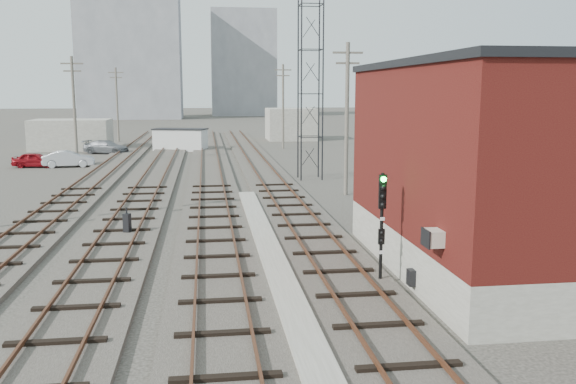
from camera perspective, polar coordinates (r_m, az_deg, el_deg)
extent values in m
plane|color=#282621|center=(67.79, -6.15, 4.14)|extent=(320.00, 320.00, 0.00)
cube|color=#332D28|center=(47.08, -2.38, 1.99)|extent=(3.20, 90.00, 0.20)
cube|color=#4C2816|center=(46.99, -3.25, 2.25)|extent=(0.07, 90.00, 0.12)
cube|color=#4C2816|center=(47.12, -1.51, 2.28)|extent=(0.07, 90.00, 0.12)
cube|color=#332D28|center=(46.89, -7.25, 1.89)|extent=(3.20, 90.00, 0.20)
cube|color=#4C2816|center=(46.86, -8.13, 2.15)|extent=(0.07, 90.00, 0.12)
cube|color=#4C2816|center=(46.87, -6.38, 2.19)|extent=(0.07, 90.00, 0.12)
cube|color=#332D28|center=(47.03, -12.13, 1.78)|extent=(3.20, 90.00, 0.20)
cube|color=#4C2816|center=(47.06, -13.01, 2.03)|extent=(0.07, 90.00, 0.12)
cube|color=#4C2816|center=(46.95, -11.27, 2.08)|extent=(0.07, 90.00, 0.12)
cube|color=#332D28|center=(47.51, -16.95, 1.65)|extent=(3.20, 90.00, 0.20)
cube|color=#4C2816|center=(47.60, -17.81, 1.90)|extent=(0.07, 90.00, 0.12)
cube|color=#4C2816|center=(47.37, -16.10, 1.95)|extent=(0.07, 90.00, 0.12)
cube|color=gray|center=(22.45, -1.50, -6.26)|extent=(0.90, 28.00, 0.26)
cube|color=gray|center=(22.28, 17.36, -5.18)|extent=(6.00, 12.00, 1.50)
cube|color=#4E1912|center=(21.68, 17.82, 3.82)|extent=(6.00, 12.00, 5.50)
cube|color=black|center=(21.61, 18.20, 11.35)|extent=(6.20, 12.20, 0.25)
cube|color=beige|center=(17.10, 13.44, -4.20)|extent=(0.45, 0.62, 0.45)
cube|color=black|center=(19.41, 11.44, -7.84)|extent=(0.20, 0.35, 0.50)
cylinder|color=black|center=(42.27, 1.26, 11.20)|extent=(0.10, 0.10, 15.00)
cylinder|color=black|center=(42.53, 3.30, 11.18)|extent=(0.10, 0.10, 15.00)
cylinder|color=black|center=(43.75, 0.95, 11.14)|extent=(0.10, 0.10, 15.00)
cylinder|color=black|center=(44.00, 2.92, 11.12)|extent=(0.10, 0.10, 15.00)
cylinder|color=#595147|center=(53.59, -19.35, 7.10)|extent=(0.24, 0.24, 9.00)
cube|color=#595147|center=(53.61, -19.58, 11.26)|extent=(1.80, 0.12, 0.12)
cube|color=#595147|center=(53.59, -19.54, 10.62)|extent=(1.40, 0.12, 0.12)
cylinder|color=#595147|center=(78.24, -15.70, 7.85)|extent=(0.24, 0.24, 9.00)
cube|color=#595147|center=(78.25, -15.82, 10.71)|extent=(1.80, 0.12, 0.12)
cube|color=#595147|center=(78.23, -15.80, 10.27)|extent=(1.40, 0.12, 0.12)
cylinder|color=#595147|center=(36.49, 5.52, 6.72)|extent=(0.24, 0.24, 9.00)
cube|color=#595147|center=(36.51, 5.62, 12.85)|extent=(1.80, 0.12, 0.12)
cube|color=#595147|center=(36.48, 5.60, 11.91)|extent=(1.40, 0.12, 0.12)
cylinder|color=#595147|center=(66.03, -0.47, 7.97)|extent=(0.24, 0.24, 9.00)
cube|color=#595147|center=(66.05, -0.47, 11.35)|extent=(1.80, 0.12, 0.12)
cube|color=#595147|center=(66.03, -0.47, 10.83)|extent=(1.40, 0.12, 0.12)
cube|color=gray|center=(143.67, -14.51, 12.67)|extent=(22.00, 14.00, 30.00)
cube|color=gray|center=(157.94, -4.22, 11.89)|extent=(16.00, 12.00, 26.00)
cube|color=gray|center=(69.11, -19.60, 5.09)|extent=(8.00, 5.00, 3.20)
cube|color=gray|center=(78.35, 0.25, 6.37)|extent=(6.00, 6.00, 4.00)
cube|color=gray|center=(20.22, 8.61, -8.40)|extent=(0.40, 0.40, 0.10)
cylinder|color=black|center=(19.75, 8.73, -3.49)|extent=(0.11, 0.11, 3.65)
cube|color=black|center=(19.49, 8.84, 0.03)|extent=(0.24, 0.10, 1.09)
sphere|color=#0CE533|center=(19.34, 8.95, 1.18)|extent=(0.18, 0.18, 0.18)
sphere|color=black|center=(19.38, 8.93, 0.38)|extent=(0.18, 0.18, 0.18)
sphere|color=black|center=(19.43, 8.91, -0.41)|extent=(0.18, 0.18, 0.18)
sphere|color=black|center=(19.48, 8.88, -1.21)|extent=(0.18, 0.18, 0.18)
cube|color=black|center=(19.78, 8.73, -4.15)|extent=(0.20, 0.09, 0.50)
cube|color=white|center=(19.59, 8.83, -2.50)|extent=(0.15, 0.02, 0.11)
cube|color=white|center=(19.85, 8.75, -5.59)|extent=(0.15, 0.02, 0.11)
cube|color=black|center=(27.13, -14.82, -2.91)|extent=(0.36, 0.36, 0.91)
cylinder|color=black|center=(27.01, -14.87, -1.68)|extent=(0.07, 0.07, 0.27)
cube|color=silver|center=(65.11, -10.04, 4.82)|extent=(5.74, 3.78, 2.22)
cube|color=black|center=(65.03, -10.07, 5.83)|extent=(5.97, 4.00, 0.11)
imported|color=maroon|center=(54.09, -22.56, 2.79)|extent=(3.74, 1.82, 1.23)
imported|color=#B1B3B9|center=(53.34, -19.84, 2.93)|extent=(4.19, 1.81, 1.34)
imported|color=slate|center=(63.63, -16.63, 4.06)|extent=(4.95, 3.31, 1.33)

